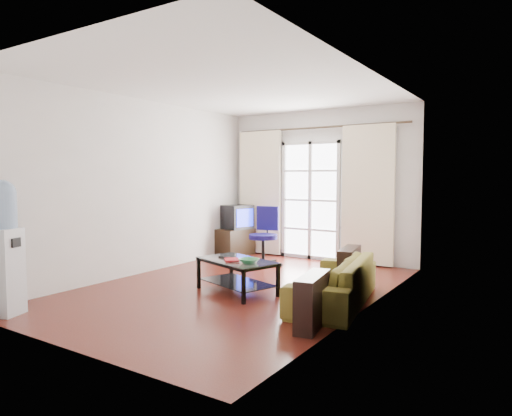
{
  "coord_description": "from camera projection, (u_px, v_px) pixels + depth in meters",
  "views": [
    {
      "loc": [
        3.54,
        -4.97,
        1.52
      ],
      "look_at": [
        0.09,
        0.35,
        1.07
      ],
      "focal_mm": 32.0,
      "sensor_mm": 36.0,
      "label": 1
    }
  ],
  "objects": [
    {
      "name": "radiator",
      "position": [
        359.0,
        245.0,
        7.82
      ],
      "size": [
        0.64,
        0.12,
        0.64
      ],
      "primitive_type": "cube",
      "color": "#98989B",
      "rests_on": "floor"
    },
    {
      "name": "wall_front",
      "position": [
        61.0,
        195.0,
        3.92
      ],
      "size": [
        3.6,
        0.02,
        2.7
      ],
      "primitive_type": "cube",
      "color": "silver",
      "rests_on": "floor"
    },
    {
      "name": "curtain_rod",
      "position": [
        317.0,
        128.0,
        8.12
      ],
      "size": [
        3.3,
        0.04,
        0.04
      ],
      "primitive_type": "cylinder",
      "rotation": [
        0.0,
        1.57,
        0.0
      ],
      "color": "#4C3F2D",
      "rests_on": "wall_back"
    },
    {
      "name": "french_door",
      "position": [
        310.0,
        200.0,
        8.33
      ],
      "size": [
        1.16,
        0.06,
        2.15
      ],
      "color": "white",
      "rests_on": "wall_back"
    },
    {
      "name": "wall_left",
      "position": [
        142.0,
        187.0,
        7.07
      ],
      "size": [
        0.02,
        5.2,
        2.7
      ],
      "primitive_type": "cube",
      "color": "silver",
      "rests_on": "floor"
    },
    {
      "name": "task_chair",
      "position": [
        264.0,
        248.0,
        7.76
      ],
      "size": [
        0.8,
        0.8,
        1.0
      ],
      "rotation": [
        0.0,
        0.0,
        0.2
      ],
      "color": "black",
      "rests_on": "floor"
    },
    {
      "name": "curtain_left",
      "position": [
        260.0,
        192.0,
        8.83
      ],
      "size": [
        0.9,
        0.07,
        2.35
      ],
      "primitive_type": "cube",
      "color": "#FFF2CD",
      "rests_on": "curtain_rod"
    },
    {
      "name": "crt_tv",
      "position": [
        237.0,
        217.0,
        8.79
      ],
      "size": [
        0.59,
        0.6,
        0.45
      ],
      "rotation": [
        0.0,
        0.0,
        -0.28
      ],
      "color": "black",
      "rests_on": "tv_stand"
    },
    {
      "name": "floor",
      "position": [
        237.0,
        288.0,
        6.19
      ],
      "size": [
        5.2,
        5.2,
        0.0
      ],
      "primitive_type": "plane",
      "color": "#5E2016",
      "rests_on": "ground"
    },
    {
      "name": "curtain_right",
      "position": [
        368.0,
        195.0,
        7.67
      ],
      "size": [
        0.9,
        0.07,
        2.35
      ],
      "primitive_type": "cube",
      "color": "#FFF2CD",
      "rests_on": "curtain_rod"
    },
    {
      "name": "remote",
      "position": [
        225.0,
        257.0,
        6.08
      ],
      "size": [
        0.16,
        0.06,
        0.02
      ],
      "primitive_type": "cube",
      "rotation": [
        0.0,
        0.0,
        0.11
      ],
      "color": "black",
      "rests_on": "coffee_table"
    },
    {
      "name": "wall_right",
      "position": [
        367.0,
        191.0,
        5.12
      ],
      "size": [
        0.02,
        5.2,
        2.7
      ],
      "primitive_type": "cube",
      "color": "silver",
      "rests_on": "floor"
    },
    {
      "name": "book",
      "position": [
        225.0,
        260.0,
        5.84
      ],
      "size": [
        0.42,
        0.42,
        0.02
      ],
      "primitive_type": "imported",
      "rotation": [
        0.0,
        0.0,
        0.72
      ],
      "color": "red",
      "rests_on": "coffee_table"
    },
    {
      "name": "bowl",
      "position": [
        249.0,
        261.0,
        5.7
      ],
      "size": [
        0.28,
        0.28,
        0.06
      ],
      "primitive_type": "imported",
      "rotation": [
        0.0,
        0.0,
        -0.09
      ],
      "color": "#328A48",
      "rests_on": "coffee_table"
    },
    {
      "name": "wall_back",
      "position": [
        319.0,
        185.0,
        8.27
      ],
      "size": [
        3.6,
        0.02,
        2.7
      ],
      "primitive_type": "cube",
      "color": "silver",
      "rests_on": "floor"
    },
    {
      "name": "sofa",
      "position": [
        334.0,
        281.0,
        5.43
      ],
      "size": [
        2.09,
        1.36,
        0.54
      ],
      "primitive_type": "imported",
      "rotation": [
        0.0,
        0.0,
        -1.39
      ],
      "color": "brown",
      "rests_on": "floor"
    },
    {
      "name": "tv_stand",
      "position": [
        235.0,
        242.0,
        8.78
      ],
      "size": [
        0.56,
        0.75,
        0.5
      ],
      "primitive_type": "cube",
      "rotation": [
        0.0,
        0.0,
        -0.16
      ],
      "color": "black",
      "rests_on": "floor"
    },
    {
      "name": "coffee_table",
      "position": [
        237.0,
        271.0,
        5.94
      ],
      "size": [
        1.19,
        0.9,
        0.43
      ],
      "rotation": [
        0.0,
        0.0,
        -0.32
      ],
      "color": "silver",
      "rests_on": "floor"
    },
    {
      "name": "water_cooler",
      "position": [
        4.0,
        245.0,
        4.94
      ],
      "size": [
        0.38,
        0.38,
        1.48
      ],
      "rotation": [
        0.0,
        0.0,
        0.34
      ],
      "color": "silver",
      "rests_on": "floor"
    },
    {
      "name": "ceiling",
      "position": [
        236.0,
        86.0,
        6.0
      ],
      "size": [
        5.2,
        5.2,
        0.0
      ],
      "primitive_type": "plane",
      "rotation": [
        3.14,
        0.0,
        0.0
      ],
      "color": "white",
      "rests_on": "wall_back"
    }
  ]
}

